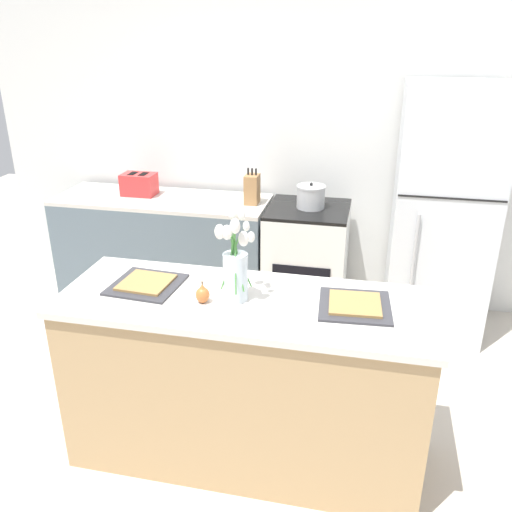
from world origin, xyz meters
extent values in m
plane|color=beige|center=(0.00, 0.00, 0.00)|extent=(10.00, 10.00, 0.00)
cube|color=silver|center=(0.00, 2.00, 1.35)|extent=(5.20, 0.08, 2.70)
cube|color=tan|center=(0.00, 0.00, 0.45)|extent=(1.76, 0.62, 0.89)
cube|color=beige|center=(0.00, 0.00, 0.91)|extent=(1.80, 0.66, 0.03)
cube|color=slate|center=(-1.06, 1.60, 0.43)|extent=(1.68, 0.60, 0.85)
cube|color=beige|center=(-1.06, 1.60, 0.87)|extent=(1.68, 0.60, 0.03)
cube|color=silver|center=(0.10, 1.60, 0.43)|extent=(0.60, 0.60, 0.86)
cube|color=black|center=(0.10, 1.60, 0.87)|extent=(0.60, 0.60, 0.02)
cube|color=black|center=(0.10, 1.30, 0.40)|extent=(0.42, 0.01, 0.28)
cube|color=silver|center=(1.05, 1.60, 0.90)|extent=(0.68, 0.64, 1.80)
cube|color=black|center=(1.05, 1.28, 1.11)|extent=(0.67, 0.01, 0.01)
cylinder|color=#B2B5B7|center=(0.86, 1.26, 0.61)|extent=(0.02, 0.02, 0.78)
cylinder|color=silver|center=(-0.04, -0.01, 1.04)|extent=(0.12, 0.12, 0.23)
cylinder|color=#4C9342|center=(-0.01, 0.00, 1.11)|extent=(0.10, 0.03, 0.24)
ellipsoid|color=white|center=(0.03, 0.01, 1.24)|extent=(0.03, 0.03, 0.05)
cylinder|color=#4C9342|center=(-0.03, 0.01, 1.13)|extent=(0.07, 0.08, 0.28)
ellipsoid|color=white|center=(0.00, 0.04, 1.28)|extent=(0.03, 0.03, 0.05)
cylinder|color=#4C9342|center=(-0.04, 0.01, 1.15)|extent=(0.03, 0.08, 0.33)
ellipsoid|color=white|center=(-0.02, 0.05, 1.33)|extent=(0.04, 0.04, 0.05)
cylinder|color=#4C9342|center=(-0.05, 0.02, 1.15)|extent=(0.04, 0.09, 0.32)
ellipsoid|color=white|center=(-0.07, 0.06, 1.33)|extent=(0.05, 0.05, 0.07)
cylinder|color=#4C9342|center=(-0.06, 0.00, 1.11)|extent=(0.03, 0.02, 0.25)
ellipsoid|color=white|center=(-0.07, 0.01, 1.26)|extent=(0.04, 0.04, 0.07)
cylinder|color=#4C9342|center=(-0.06, -0.02, 1.13)|extent=(0.09, 0.06, 0.26)
ellipsoid|color=white|center=(-0.10, -0.05, 1.28)|extent=(0.05, 0.05, 0.07)
cylinder|color=#4C9342|center=(-0.06, -0.03, 1.12)|extent=(0.03, 0.03, 0.27)
ellipsoid|color=white|center=(-0.07, -0.04, 1.28)|extent=(0.05, 0.05, 0.07)
cylinder|color=#4C9342|center=(-0.03, -0.04, 1.15)|extent=(0.04, 0.12, 0.31)
ellipsoid|color=white|center=(-0.02, -0.09, 1.33)|extent=(0.05, 0.05, 0.07)
cylinder|color=#4C9342|center=(-0.03, -0.02, 1.11)|extent=(0.08, 0.07, 0.24)
ellipsoid|color=white|center=(0.01, -0.05, 1.26)|extent=(0.05, 0.05, 0.07)
ellipsoid|color=#C66B33|center=(-0.19, -0.07, 0.97)|extent=(0.07, 0.07, 0.08)
cone|color=#C66B33|center=(-0.19, -0.07, 1.01)|extent=(0.04, 0.04, 0.03)
cylinder|color=brown|center=(-0.19, -0.07, 1.03)|extent=(0.01, 0.01, 0.01)
cube|color=#333338|center=(-0.52, 0.04, 0.93)|extent=(0.35, 0.35, 0.01)
cube|color=#A37A42|center=(-0.52, 0.04, 0.95)|extent=(0.25, 0.25, 0.01)
cube|color=#333338|center=(0.52, 0.04, 0.93)|extent=(0.35, 0.35, 0.01)
cube|color=#A37A42|center=(0.52, 0.04, 0.95)|extent=(0.25, 0.25, 0.01)
cube|color=red|center=(-1.26, 1.65, 0.97)|extent=(0.26, 0.18, 0.17)
cube|color=black|center=(-1.31, 1.65, 1.05)|extent=(0.05, 0.11, 0.01)
cube|color=black|center=(-1.22, 1.65, 1.05)|extent=(0.05, 0.11, 0.01)
cube|color=black|center=(-1.40, 1.65, 0.99)|extent=(0.02, 0.02, 0.02)
cylinder|color=#B2B5B7|center=(0.11, 1.61, 0.96)|extent=(0.21, 0.21, 0.15)
cylinder|color=#B2B5B7|center=(0.11, 1.61, 1.04)|extent=(0.21, 0.21, 0.01)
sphere|color=black|center=(0.11, 1.61, 1.06)|extent=(0.02, 0.02, 0.02)
cube|color=#A37547|center=(-0.33, 1.62, 0.99)|extent=(0.10, 0.14, 0.22)
cylinder|color=black|center=(-0.36, 1.62, 1.13)|extent=(0.01, 0.01, 0.05)
cylinder|color=black|center=(-0.33, 1.62, 1.13)|extent=(0.01, 0.01, 0.05)
cylinder|color=black|center=(-0.30, 1.62, 1.13)|extent=(0.01, 0.01, 0.05)
camera|label=1|loc=(0.55, -2.23, 2.13)|focal=38.00mm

